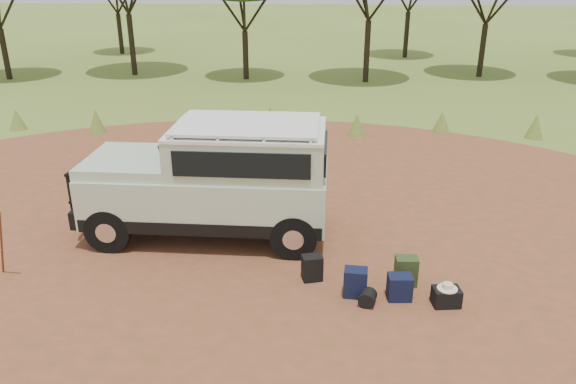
{
  "coord_description": "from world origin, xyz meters",
  "views": [
    {
      "loc": [
        1.65,
        -10.21,
        5.6
      ],
      "look_at": [
        1.06,
        0.87,
        1.0
      ],
      "focal_mm": 35.0,
      "sensor_mm": 36.0,
      "label": 1
    }
  ],
  "objects_px": {
    "walking_staff": "(2,243)",
    "duffel_navy": "(400,287)",
    "backpack_navy": "(355,283)",
    "hard_case": "(446,297)",
    "backpack_black": "(312,268)",
    "safari_vehicle": "(215,182)",
    "backpack_olive": "(406,271)"
  },
  "relations": [
    {
      "from": "safari_vehicle",
      "to": "backpack_navy",
      "type": "bearing_deg",
      "value": -37.24
    },
    {
      "from": "hard_case",
      "to": "backpack_black",
      "type": "bearing_deg",
      "value": 156.21
    },
    {
      "from": "backpack_navy",
      "to": "backpack_olive",
      "type": "height_order",
      "value": "backpack_olive"
    },
    {
      "from": "backpack_black",
      "to": "backpack_navy",
      "type": "relative_size",
      "value": 0.93
    },
    {
      "from": "backpack_navy",
      "to": "backpack_black",
      "type": "bearing_deg",
      "value": 152.52
    },
    {
      "from": "backpack_black",
      "to": "backpack_navy",
      "type": "xyz_separation_m",
      "value": [
        0.78,
        -0.51,
        0.02
      ]
    },
    {
      "from": "backpack_olive",
      "to": "backpack_navy",
      "type": "bearing_deg",
      "value": -157.19
    },
    {
      "from": "backpack_navy",
      "to": "hard_case",
      "type": "xyz_separation_m",
      "value": [
        1.57,
        -0.21,
        -0.11
      ]
    },
    {
      "from": "hard_case",
      "to": "duffel_navy",
      "type": "bearing_deg",
      "value": 162.08
    },
    {
      "from": "walking_staff",
      "to": "hard_case",
      "type": "relative_size",
      "value": 3.41
    },
    {
      "from": "backpack_black",
      "to": "backpack_navy",
      "type": "distance_m",
      "value": 0.93
    },
    {
      "from": "walking_staff",
      "to": "hard_case",
      "type": "distance_m",
      "value": 8.15
    },
    {
      "from": "walking_staff",
      "to": "duffel_navy",
      "type": "relative_size",
      "value": 3.38
    },
    {
      "from": "backpack_olive",
      "to": "hard_case",
      "type": "distance_m",
      "value": 0.9
    },
    {
      "from": "backpack_black",
      "to": "duffel_navy",
      "type": "xyz_separation_m",
      "value": [
        1.56,
        -0.57,
        -0.02
      ]
    },
    {
      "from": "backpack_black",
      "to": "backpack_olive",
      "type": "bearing_deg",
      "value": -17.36
    },
    {
      "from": "safari_vehicle",
      "to": "walking_staff",
      "type": "bearing_deg",
      "value": -149.45
    },
    {
      "from": "duffel_navy",
      "to": "hard_case",
      "type": "relative_size",
      "value": 1.01
    },
    {
      "from": "walking_staff",
      "to": "hard_case",
      "type": "height_order",
      "value": "walking_staff"
    },
    {
      "from": "walking_staff",
      "to": "duffel_navy",
      "type": "bearing_deg",
      "value": -50.22
    },
    {
      "from": "safari_vehicle",
      "to": "walking_staff",
      "type": "distance_m",
      "value": 4.23
    },
    {
      "from": "hard_case",
      "to": "backpack_navy",
      "type": "bearing_deg",
      "value": 165.59
    },
    {
      "from": "walking_staff",
      "to": "backpack_olive",
      "type": "bearing_deg",
      "value": -46.4
    },
    {
      "from": "backpack_black",
      "to": "backpack_olive",
      "type": "relative_size",
      "value": 0.89
    },
    {
      "from": "backpack_navy",
      "to": "hard_case",
      "type": "relative_size",
      "value": 1.16
    },
    {
      "from": "safari_vehicle",
      "to": "hard_case",
      "type": "distance_m",
      "value": 5.22
    },
    {
      "from": "safari_vehicle",
      "to": "backpack_olive",
      "type": "xyz_separation_m",
      "value": [
        3.83,
        -1.86,
        -0.95
      ]
    },
    {
      "from": "safari_vehicle",
      "to": "hard_case",
      "type": "bearing_deg",
      "value": -28.04
    },
    {
      "from": "backpack_navy",
      "to": "hard_case",
      "type": "bearing_deg",
      "value": -2.01
    },
    {
      "from": "safari_vehicle",
      "to": "hard_case",
      "type": "xyz_separation_m",
      "value": [
        4.44,
        -2.51,
        -1.07
      ]
    },
    {
      "from": "hard_case",
      "to": "walking_staff",
      "type": "bearing_deg",
      "value": 169.97
    },
    {
      "from": "duffel_navy",
      "to": "backpack_black",
      "type": "bearing_deg",
      "value": 156.46
    }
  ]
}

